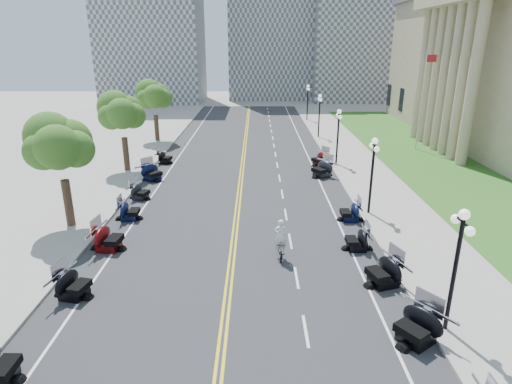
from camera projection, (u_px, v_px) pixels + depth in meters
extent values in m
plane|color=gray|center=(234.00, 241.00, 24.19)|extent=(160.00, 160.00, 0.00)
cube|color=#333335|center=(240.00, 186.00, 33.64)|extent=(16.00, 90.00, 0.01)
cube|color=yellow|center=(239.00, 185.00, 33.63)|extent=(0.12, 90.00, 0.00)
cube|color=yellow|center=(242.00, 185.00, 33.63)|extent=(0.12, 90.00, 0.00)
cube|color=white|center=(321.00, 186.00, 33.63)|extent=(0.12, 90.00, 0.00)
cube|color=white|center=(159.00, 185.00, 33.64)|extent=(0.12, 90.00, 0.00)
cube|color=white|center=(306.00, 331.00, 16.63)|extent=(0.12, 2.00, 0.00)
cube|color=white|center=(297.00, 278.00, 20.41)|extent=(0.12, 2.00, 0.00)
cube|color=white|center=(290.00, 241.00, 24.19)|extent=(0.12, 2.00, 0.00)
cube|color=white|center=(286.00, 214.00, 27.96)|extent=(0.12, 2.00, 0.00)
cube|color=white|center=(282.00, 194.00, 31.74)|extent=(0.12, 2.00, 0.00)
cube|color=white|center=(279.00, 178.00, 35.52)|extent=(0.12, 2.00, 0.00)
cube|color=white|center=(277.00, 165.00, 39.30)|extent=(0.12, 2.00, 0.00)
cube|color=white|center=(275.00, 154.00, 43.07)|extent=(0.12, 2.00, 0.00)
cube|color=white|center=(274.00, 145.00, 46.85)|extent=(0.12, 2.00, 0.00)
cube|color=white|center=(273.00, 138.00, 50.63)|extent=(0.12, 2.00, 0.00)
cube|color=white|center=(271.00, 131.00, 54.41)|extent=(0.12, 2.00, 0.00)
cube|color=white|center=(271.00, 126.00, 58.18)|extent=(0.12, 2.00, 0.00)
cube|color=white|center=(270.00, 121.00, 61.96)|extent=(0.12, 2.00, 0.00)
cube|color=white|center=(269.00, 116.00, 65.74)|extent=(0.12, 2.00, 0.00)
cube|color=white|center=(268.00, 112.00, 69.52)|extent=(0.12, 2.00, 0.00)
cube|color=white|center=(268.00, 109.00, 73.30)|extent=(0.12, 2.00, 0.00)
cube|color=#9E9991|center=(373.00, 185.00, 33.60)|extent=(5.00, 90.00, 0.15)
cube|color=#9E9991|center=(107.00, 185.00, 33.62)|extent=(5.00, 90.00, 0.15)
cube|color=#356023|center=(425.00, 159.00, 41.16)|extent=(9.00, 60.00, 0.10)
cube|color=gray|center=(152.00, 30.00, 78.49)|extent=(18.00, 14.00, 26.00)
cube|color=gray|center=(270.00, 20.00, 83.48)|extent=(16.00, 12.00, 30.00)
cube|color=gray|center=(364.00, 41.00, 81.94)|extent=(20.00, 14.00, 22.00)
imported|color=#A51414|center=(280.00, 250.00, 22.11)|extent=(0.49, 1.65, 0.99)
imported|color=silver|center=(281.00, 225.00, 21.65)|extent=(0.67, 0.44, 1.84)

